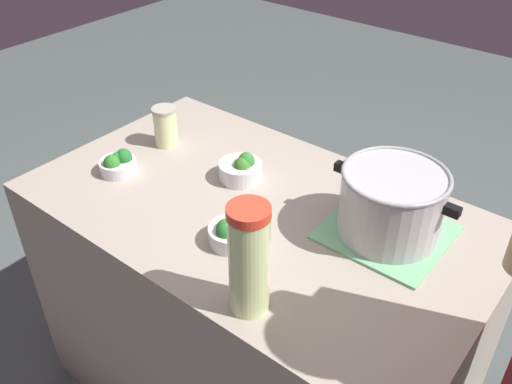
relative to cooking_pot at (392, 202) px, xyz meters
name	(u,v)px	position (x,y,z in m)	size (l,w,h in m)	color
counter_slab	(256,312)	(-0.35, -0.12, -0.54)	(1.33, 0.78, 0.87)	#A49889
dish_cloth	(386,232)	(0.00, 0.00, -0.10)	(0.31, 0.30, 0.01)	#77BE86
cooking_pot	(392,202)	(0.00, 0.00, 0.00)	(0.34, 0.27, 0.18)	#B7B7BC
lemonade_pitcher	(249,260)	(-0.12, -0.43, 0.04)	(0.09, 0.09, 0.28)	#DCF1A0
mason_jar	(165,126)	(-0.80, -0.04, -0.04)	(0.08, 0.08, 0.13)	beige
broccoli_bowl_front	(231,234)	(-0.30, -0.29, -0.07)	(0.13, 0.13, 0.08)	silver
broccoli_bowl_center	(118,164)	(-0.79, -0.25, -0.07)	(0.11, 0.11, 0.08)	silver
broccoli_bowl_back	(241,169)	(-0.47, -0.04, -0.07)	(0.13, 0.13, 0.09)	silver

